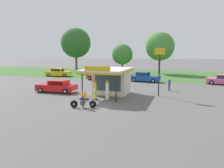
{
  "coord_description": "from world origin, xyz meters",
  "views": [
    {
      "loc": [
        7.59,
        -17.8,
        4.78
      ],
      "look_at": [
        0.55,
        4.42,
        1.4
      ],
      "focal_mm": 35.31,
      "sensor_mm": 36.0,
      "label": 1
    }
  ],
  "objects_px": {
    "gas_pump_offside": "(107,91)",
    "parked_car_back_row_far_right": "(101,76)",
    "gas_pump_nearside": "(95,90)",
    "featured_classic_sedan": "(57,87)",
    "parked_car_back_row_right": "(58,73)",
    "motorcycle_with_rider": "(84,100)",
    "bystander_admiring_sedan": "(169,84)",
    "roadside_pole_sign": "(159,64)",
    "parked_car_back_row_centre_left": "(145,77)"
  },
  "relations": [
    {
      "from": "roadside_pole_sign",
      "to": "featured_classic_sedan",
      "type": "bearing_deg",
      "value": -173.61
    },
    {
      "from": "roadside_pole_sign",
      "to": "parked_car_back_row_far_right",
      "type": "bearing_deg",
      "value": 134.82
    },
    {
      "from": "motorcycle_with_rider",
      "to": "bystander_admiring_sedan",
      "type": "distance_m",
      "value": 12.9
    },
    {
      "from": "gas_pump_nearside",
      "to": "bystander_admiring_sedan",
      "type": "distance_m",
      "value": 10.35
    },
    {
      "from": "parked_car_back_row_far_right",
      "to": "parked_car_back_row_centre_left",
      "type": "xyz_separation_m",
      "value": [
        7.47,
        0.49,
        0.03
      ]
    },
    {
      "from": "featured_classic_sedan",
      "to": "parked_car_back_row_far_right",
      "type": "bearing_deg",
      "value": 85.19
    },
    {
      "from": "parked_car_back_row_far_right",
      "to": "motorcycle_with_rider",
      "type": "bearing_deg",
      "value": -73.96
    },
    {
      "from": "gas_pump_nearside",
      "to": "roadside_pole_sign",
      "type": "relative_size",
      "value": 0.4
    },
    {
      "from": "gas_pump_offside",
      "to": "bystander_admiring_sedan",
      "type": "height_order",
      "value": "gas_pump_offside"
    },
    {
      "from": "parked_car_back_row_right",
      "to": "roadside_pole_sign",
      "type": "relative_size",
      "value": 1.05
    },
    {
      "from": "featured_classic_sedan",
      "to": "parked_car_back_row_right",
      "type": "xyz_separation_m",
      "value": [
        -9.28,
        15.62,
        0.05
      ]
    },
    {
      "from": "parked_car_back_row_centre_left",
      "to": "bystander_admiring_sedan",
      "type": "relative_size",
      "value": 3.39
    },
    {
      "from": "featured_classic_sedan",
      "to": "parked_car_back_row_centre_left",
      "type": "bearing_deg",
      "value": 56.28
    },
    {
      "from": "motorcycle_with_rider",
      "to": "bystander_admiring_sedan",
      "type": "height_order",
      "value": "motorcycle_with_rider"
    },
    {
      "from": "parked_car_back_row_far_right",
      "to": "roadside_pole_sign",
      "type": "bearing_deg",
      "value": -45.18
    },
    {
      "from": "motorcycle_with_rider",
      "to": "parked_car_back_row_far_right",
      "type": "xyz_separation_m",
      "value": [
        -5.21,
        18.12,
        0.02
      ]
    },
    {
      "from": "parked_car_back_row_far_right",
      "to": "parked_car_back_row_centre_left",
      "type": "distance_m",
      "value": 7.49
    },
    {
      "from": "gas_pump_nearside",
      "to": "featured_classic_sedan",
      "type": "relative_size",
      "value": 0.41
    },
    {
      "from": "parked_car_back_row_centre_left",
      "to": "motorcycle_with_rider",
      "type": "bearing_deg",
      "value": -96.92
    },
    {
      "from": "gas_pump_offside",
      "to": "parked_car_back_row_right",
      "type": "distance_m",
      "value": 24.5
    },
    {
      "from": "parked_car_back_row_far_right",
      "to": "bystander_admiring_sedan",
      "type": "height_order",
      "value": "bystander_admiring_sedan"
    },
    {
      "from": "parked_car_back_row_far_right",
      "to": "gas_pump_nearside",
      "type": "bearing_deg",
      "value": -71.72
    },
    {
      "from": "gas_pump_nearside",
      "to": "parked_car_back_row_centre_left",
      "type": "height_order",
      "value": "gas_pump_nearside"
    },
    {
      "from": "parked_car_back_row_far_right",
      "to": "bystander_admiring_sedan",
      "type": "bearing_deg",
      "value": -30.82
    },
    {
      "from": "bystander_admiring_sedan",
      "to": "roadside_pole_sign",
      "type": "distance_m",
      "value": 4.85
    },
    {
      "from": "parked_car_back_row_far_right",
      "to": "roadside_pole_sign",
      "type": "height_order",
      "value": "roadside_pole_sign"
    },
    {
      "from": "featured_classic_sedan",
      "to": "gas_pump_nearside",
      "type": "bearing_deg",
      "value": -22.79
    },
    {
      "from": "roadside_pole_sign",
      "to": "motorcycle_with_rider",
      "type": "bearing_deg",
      "value": -128.06
    },
    {
      "from": "featured_classic_sedan",
      "to": "parked_car_back_row_far_right",
      "type": "distance_m",
      "value": 12.3
    },
    {
      "from": "parked_car_back_row_far_right",
      "to": "bystander_admiring_sedan",
      "type": "distance_m",
      "value": 13.71
    },
    {
      "from": "featured_classic_sedan",
      "to": "parked_car_back_row_right",
      "type": "distance_m",
      "value": 18.17
    },
    {
      "from": "gas_pump_offside",
      "to": "roadside_pole_sign",
      "type": "distance_m",
      "value": 6.55
    },
    {
      "from": "gas_pump_nearside",
      "to": "parked_car_back_row_right",
      "type": "relative_size",
      "value": 0.38
    },
    {
      "from": "gas_pump_nearside",
      "to": "gas_pump_offside",
      "type": "relative_size",
      "value": 1.03
    },
    {
      "from": "gas_pump_nearside",
      "to": "parked_car_back_row_far_right",
      "type": "bearing_deg",
      "value": 108.28
    },
    {
      "from": "bystander_admiring_sedan",
      "to": "parked_car_back_row_far_right",
      "type": "bearing_deg",
      "value": 149.18
    },
    {
      "from": "featured_classic_sedan",
      "to": "parked_car_back_row_centre_left",
      "type": "relative_size",
      "value": 0.99
    },
    {
      "from": "gas_pump_nearside",
      "to": "motorcycle_with_rider",
      "type": "distance_m",
      "value": 3.43
    },
    {
      "from": "featured_classic_sedan",
      "to": "bystander_admiring_sedan",
      "type": "bearing_deg",
      "value": 22.2
    },
    {
      "from": "gas_pump_offside",
      "to": "motorcycle_with_rider",
      "type": "relative_size",
      "value": 0.91
    },
    {
      "from": "parked_car_back_row_right",
      "to": "gas_pump_nearside",
      "type": "bearing_deg",
      "value": -50.01
    },
    {
      "from": "bystander_admiring_sedan",
      "to": "motorcycle_with_rider",
      "type": "bearing_deg",
      "value": -120.6
    },
    {
      "from": "bystander_admiring_sedan",
      "to": "parked_car_back_row_right",
      "type": "bearing_deg",
      "value": 154.8
    },
    {
      "from": "featured_classic_sedan",
      "to": "parked_car_back_row_far_right",
      "type": "xyz_separation_m",
      "value": [
        1.03,
        12.25,
        0.0
      ]
    },
    {
      "from": "parked_car_back_row_far_right",
      "to": "parked_car_back_row_centre_left",
      "type": "relative_size",
      "value": 1.02
    },
    {
      "from": "parked_car_back_row_centre_left",
      "to": "parked_car_back_row_far_right",
      "type": "bearing_deg",
      "value": -176.27
    },
    {
      "from": "featured_classic_sedan",
      "to": "bystander_admiring_sedan",
      "type": "distance_m",
      "value": 13.83
    },
    {
      "from": "gas_pump_offside",
      "to": "parked_car_back_row_far_right",
      "type": "distance_m",
      "value": 15.98
    },
    {
      "from": "featured_classic_sedan",
      "to": "parked_car_back_row_far_right",
      "type": "relative_size",
      "value": 0.97
    },
    {
      "from": "gas_pump_offside",
      "to": "featured_classic_sedan",
      "type": "distance_m",
      "value": 7.65
    }
  ]
}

